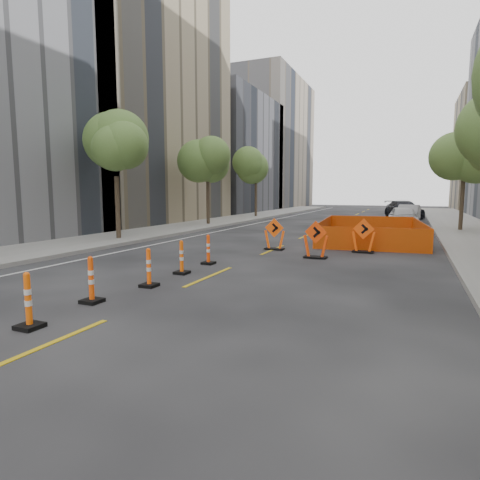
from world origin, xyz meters
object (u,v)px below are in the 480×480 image
at_px(channelizer_2, 28,300).
at_px(chevron_sign_center, 316,240).
at_px(channelizer_4, 149,268).
at_px(channelizer_3, 91,280).
at_px(channelizer_5, 182,257).
at_px(chevron_sign_right, 363,236).
at_px(parked_car_mid, 408,214).
at_px(parked_car_near, 403,217).
at_px(parked_car_far, 404,209).
at_px(channelizer_6, 208,249).
at_px(chevron_sign_left, 274,234).

xyz_separation_m(channelizer_2, chevron_sign_center, (3.18, 9.96, 0.18)).
bearing_deg(channelizer_2, channelizer_4, 88.63).
xyz_separation_m(channelizer_3, channelizer_4, (0.28, 1.81, -0.02)).
xyz_separation_m(channelizer_5, chevron_sign_right, (4.69, 6.69, 0.19)).
relative_size(channelizer_4, parked_car_mid, 0.24).
height_order(parked_car_near, parked_car_far, parked_car_far).
distance_m(channelizer_2, parked_car_near, 25.74).
relative_size(chevron_sign_center, parked_car_mid, 0.33).
distance_m(channelizer_6, parked_car_mid, 23.92).
bearing_deg(chevron_sign_left, channelizer_5, -101.84).
bearing_deg(channelizer_2, channelizer_3, 96.16).
bearing_deg(parked_car_near, channelizer_2, -110.62).
height_order(channelizer_6, parked_car_far, parked_car_far).
xyz_separation_m(parked_car_mid, parked_car_far, (-0.47, 6.17, 0.10)).
bearing_deg(parked_car_mid, channelizer_3, -97.78).
height_order(channelizer_5, chevron_sign_left, chevron_sign_left).
height_order(channelizer_2, parked_car_mid, parked_car_mid).
bearing_deg(chevron_sign_right, parked_car_far, 92.75).
height_order(channelizer_2, channelizer_5, channelizer_2).
height_order(chevron_sign_left, parked_car_far, parked_car_far).
bearing_deg(chevron_sign_center, parked_car_mid, 89.41).
relative_size(channelizer_2, channelizer_4, 1.02).
xyz_separation_m(channelizer_3, parked_car_far, (6.02, 34.66, 0.28)).
height_order(channelizer_4, channelizer_6, channelizer_4).
relative_size(channelizer_5, parked_car_mid, 0.24).
bearing_deg(parked_car_mid, channelizer_2, -96.69).
xyz_separation_m(channelizer_5, parked_car_near, (6.00, 19.62, 0.24)).
xyz_separation_m(channelizer_5, chevron_sign_left, (1.02, 6.06, 0.17)).
distance_m(channelizer_5, parked_car_mid, 25.66).
bearing_deg(channelizer_2, parked_car_near, 76.52).
xyz_separation_m(channelizer_4, chevron_sign_right, (4.61, 8.50, 0.19)).
bearing_deg(channelizer_3, parked_car_far, 80.14).
bearing_deg(channelizer_4, channelizer_5, 92.62).
bearing_deg(channelizer_2, chevron_sign_right, 68.80).
bearing_deg(channelizer_5, chevron_sign_center, 55.04).
relative_size(channelizer_2, channelizer_5, 1.02).
relative_size(channelizer_5, parked_car_far, 0.19).
xyz_separation_m(channelizer_2, chevron_sign_left, (1.02, 11.48, 0.15)).
bearing_deg(chevron_sign_left, channelizer_6, -105.94).
xyz_separation_m(chevron_sign_center, parked_car_near, (2.83, 15.08, 0.05)).
bearing_deg(channelizer_5, channelizer_6, 90.43).
bearing_deg(channelizer_5, chevron_sign_right, 54.96).
bearing_deg(channelizer_4, parked_car_far, 80.09).
height_order(chevron_sign_left, parked_car_near, parked_car_near).
bearing_deg(channelizer_5, parked_car_far, 79.38).
bearing_deg(chevron_sign_left, parked_car_mid, 72.06).
bearing_deg(parked_car_near, parked_car_far, 83.74).
distance_m(channelizer_6, chevron_sign_left, 4.39).
xyz_separation_m(channelizer_2, channelizer_6, (-0.01, 7.22, -0.01)).
distance_m(chevron_sign_center, chevron_sign_right, 2.64).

